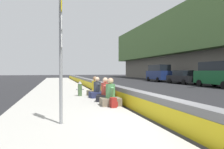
{
  "coord_description": "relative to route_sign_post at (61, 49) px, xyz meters",
  "views": [
    {
      "loc": [
        -5.37,
        3.11,
        1.62
      ],
      "look_at": [
        9.29,
        -1.08,
        1.36
      ],
      "focal_mm": 31.99,
      "sensor_mm": 36.0,
      "label": 1
    }
  ],
  "objects": [
    {
      "name": "sidewalk_strip",
      "position": [
        -0.37,
        -0.3,
        -2.16
      ],
      "size": [
        80.0,
        4.4,
        0.14
      ],
      "primitive_type": "cube",
      "color": "#A8A59E",
      "rests_on": "ground_plane"
    },
    {
      "name": "parked_car_third",
      "position": [
        10.1,
        -15.28,
        -0.88
      ],
      "size": [
        5.13,
        2.16,
        2.56
      ],
      "color": "#145128",
      "rests_on": "ground_plane"
    },
    {
      "name": "jersey_barrier",
      "position": [
        -0.37,
        -2.94,
        -1.81
      ],
      "size": [
        76.0,
        0.45,
        0.85
      ],
      "color": "slate",
      "rests_on": "ground_plane"
    },
    {
      "name": "seated_person_foreground",
      "position": [
        2.53,
        -2.13,
        -1.72
      ],
      "size": [
        0.76,
        0.87,
        1.18
      ],
      "color": "#706651",
      "rests_on": "sidewalk_strip"
    },
    {
      "name": "seated_person_middle",
      "position": [
        3.74,
        -2.21,
        -1.73
      ],
      "size": [
        0.95,
        1.03,
        1.17
      ],
      "color": "black",
      "rests_on": "sidewalk_strip"
    },
    {
      "name": "parked_car_fourth",
      "position": [
        15.93,
        -15.27,
        -1.37
      ],
      "size": [
        4.53,
        2.0,
        1.71
      ],
      "color": "black",
      "rests_on": "ground_plane"
    },
    {
      "name": "parked_car_midline",
      "position": [
        21.68,
        -15.12,
        -0.88
      ],
      "size": [
        5.17,
        2.24,
        2.56
      ],
      "color": "navy",
      "rests_on": "ground_plane"
    },
    {
      "name": "seated_person_far",
      "position": [
        6.15,
        -2.17,
        -1.73
      ],
      "size": [
        0.88,
        0.97,
        1.15
      ],
      "color": "#706651",
      "rests_on": "sidewalk_strip"
    },
    {
      "name": "fire_hydrant",
      "position": [
        6.16,
        -1.26,
        -1.65
      ],
      "size": [
        0.26,
        0.46,
        0.88
      ],
      "color": "#47663D",
      "rests_on": "sidewalk_strip"
    },
    {
      "name": "route_sign_post",
      "position": [
        0.0,
        0.0,
        0.0
      ],
      "size": [
        0.44,
        0.09,
        3.6
      ],
      "color": "gray",
      "rests_on": "sidewalk_strip"
    },
    {
      "name": "seated_person_rear",
      "position": [
        5.17,
        -2.1,
        -1.73
      ],
      "size": [
        0.77,
        0.88,
        1.15
      ],
      "color": "#23284C",
      "rests_on": "sidewalk_strip"
    },
    {
      "name": "backpack",
      "position": [
        2.0,
        -2.11,
        -1.9
      ],
      "size": [
        0.32,
        0.28,
        0.4
      ],
      "color": "maroon",
      "rests_on": "sidewalk_strip"
    },
    {
      "name": "ground_plane",
      "position": [
        -0.37,
        -2.95,
        -2.23
      ],
      "size": [
        160.0,
        160.0,
        0.0
      ],
      "primitive_type": "plane",
      "color": "#232326",
      "rests_on": "ground"
    }
  ]
}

